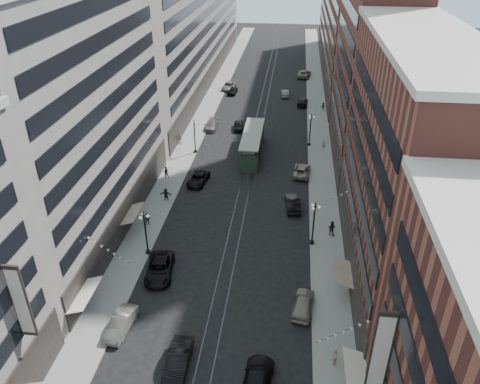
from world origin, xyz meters
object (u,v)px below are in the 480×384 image
at_px(car_1, 121,323).
at_px(car_7, 198,179).
at_px(lamppost_sw_far, 146,232).
at_px(car_5, 178,361).
at_px(car_2, 160,269).
at_px(car_10, 293,203).
at_px(streetcar, 252,145).
at_px(car_extra_0, 304,74).
at_px(lamppost_se_mid, 310,129).
at_px(lamppost_se_far, 314,222).
at_px(car_14, 285,93).
at_px(pedestrian_2, 148,219).
at_px(car_6, 257,380).
at_px(pedestrian_9, 323,107).
at_px(pedestrian_4, 335,357).
at_px(pedestrian_5, 166,194).
at_px(car_13, 239,126).
at_px(lamppost_sw_mid, 195,135).
at_px(pedestrian_extra_0, 166,172).
at_px(car_11, 302,170).
at_px(pedestrian_8, 323,144).
at_px(car_8, 211,125).
at_px(car_extra_1, 229,86).
at_px(car_9, 233,91).
at_px(pedestrian_6, 180,138).
at_px(car_12, 302,102).
at_px(car_4, 303,304).
at_px(pedestrian_7, 331,228).

height_order(car_1, car_7, car_1).
bearing_deg(lamppost_sw_far, car_5, -64.83).
height_order(car_2, car_10, car_2).
xyz_separation_m(streetcar, car_extra_0, (8.40, 45.20, -0.88)).
bearing_deg(lamppost_se_mid, car_extra_0, 91.12).
relative_size(lamppost_sw_far, streetcar, 0.41).
bearing_deg(lamppost_se_far, car_14, 95.19).
bearing_deg(pedestrian_2, car_14, 60.24).
bearing_deg(car_6, pedestrian_2, -49.16).
xyz_separation_m(lamppost_sw_far, pedestrian_9, (21.33, 49.14, -2.15)).
xyz_separation_m(pedestrian_4, pedestrian_5, (-20.87, 24.74, 0.06)).
relative_size(lamppost_se_far, streetcar, 0.41).
distance_m(car_13, car_extra_0, 36.95).
relative_size(lamppost_se_mid, pedestrian_4, 3.42).
relative_size(pedestrian_4, pedestrian_5, 0.93).
bearing_deg(car_6, pedestrian_5, -56.72).
height_order(lamppost_sw_mid, lamppost_se_far, same).
relative_size(car_10, car_14, 1.16).
distance_m(lamppost_se_mid, pedestrian_extra_0, 25.29).
bearing_deg(car_10, car_11, -103.09).
distance_m(pedestrian_4, pedestrian_8, 43.84).
xyz_separation_m(car_8, car_extra_1, (0.00, 23.41, 0.03)).
xyz_separation_m(lamppost_sw_mid, car_9, (2.10, 30.91, -2.38)).
distance_m(lamppost_sw_far, car_6, 21.17).
relative_size(car_11, car_14, 1.20).
distance_m(streetcar, car_6, 43.80).
bearing_deg(car_5, pedestrian_6, 102.26).
bearing_deg(pedestrian_6, car_extra_0, -124.82).
relative_size(car_9, car_extra_1, 0.78).
xyz_separation_m(car_8, car_12, (16.45, 14.83, -0.01)).
bearing_deg(lamppost_se_mid, pedestrian_extra_0, -146.27).
xyz_separation_m(pedestrian_2, car_11, (18.79, 15.82, -0.24)).
bearing_deg(lamppost_se_far, pedestrian_extra_0, 146.24).
relative_size(car_9, pedestrian_extra_0, 2.42).
bearing_deg(pedestrian_8, car_10, 61.18).
bearing_deg(car_2, lamppost_sw_far, 117.68).
height_order(car_1, car_2, car_2).
bearing_deg(lamppost_sw_mid, car_4, -62.81).
relative_size(lamppost_se_mid, car_14, 1.32).
distance_m(lamppost_se_far, pedestrian_7, 3.66).
distance_m(car_12, car_extra_0, 20.37).
bearing_deg(car_5, car_extra_1, 94.17).
xyz_separation_m(car_extra_0, car_extra_1, (-16.80, -11.79, -0.08)).
relative_size(car_4, pedestrian_6, 2.54).
distance_m(car_8, car_10, 29.94).
bearing_deg(pedestrian_7, car_5, 72.34).
bearing_deg(car_2, car_1, -107.29).
bearing_deg(car_14, car_7, 71.02).
height_order(lamppost_sw_mid, pedestrian_9, lamppost_sw_mid).
bearing_deg(car_14, car_5, 81.24).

